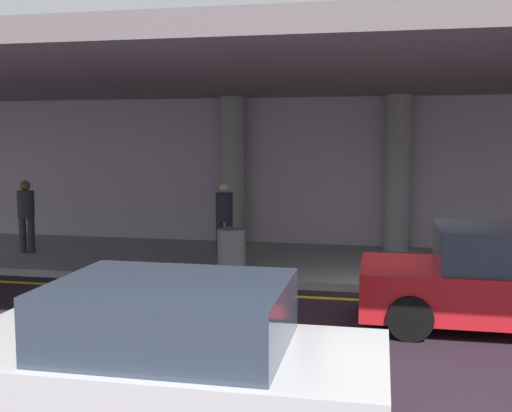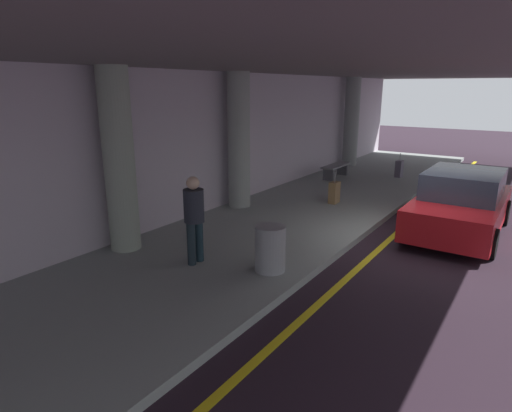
{
  "view_description": "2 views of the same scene",
  "coord_description": "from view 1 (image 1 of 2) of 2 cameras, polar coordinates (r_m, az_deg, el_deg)",
  "views": [
    {
      "loc": [
        -0.36,
        -10.14,
        2.78
      ],
      "look_at": [
        -2.92,
        2.39,
        1.39
      ],
      "focal_mm": 43.43,
      "sensor_mm": 36.0,
      "label": 1
    },
    {
      "loc": [
        -9.44,
        -2.2,
        3.4
      ],
      "look_at": [
        -2.57,
        2.46,
        1.09
      ],
      "focal_mm": 30.1,
      "sensor_mm": 36.0,
      "label": 2
    }
  ],
  "objects": [
    {
      "name": "ground_plane",
      "position": [
        10.52,
        13.25,
        -9.28
      ],
      "size": [
        60.0,
        60.0,
        0.0
      ],
      "primitive_type": "plane",
      "color": "#281C26"
    },
    {
      "name": "sidewalk",
      "position": [
        13.52,
        12.87,
        -5.49
      ],
      "size": [
        26.0,
        4.2,
        0.15
      ],
      "primitive_type": "cube",
      "color": "gray",
      "rests_on": "ground"
    },
    {
      "name": "lane_stripe_yellow",
      "position": [
        10.98,
        13.17,
        -8.6
      ],
      "size": [
        26.0,
        0.14,
        0.01
      ],
      "primitive_type": "cube",
      "color": "yellow",
      "rests_on": "ground"
    },
    {
      "name": "support_column_left_mid",
      "position": [
        15.38,
        -2.19,
        3.21
      ],
      "size": [
        0.61,
        0.61,
        3.65
      ],
      "primitive_type": "cylinder",
      "color": "gray",
      "rests_on": "sidewalk"
    },
    {
      "name": "support_column_center",
      "position": [
        14.94,
        12.91,
        2.97
      ],
      "size": [
        0.61,
        0.61,
        3.65
      ],
      "primitive_type": "cylinder",
      "color": "gray",
      "rests_on": "sidewalk"
    },
    {
      "name": "ceiling_overhang",
      "position": [
        12.8,
        13.35,
        11.29
      ],
      "size": [
        28.0,
        13.2,
        0.3
      ],
      "primitive_type": "cube",
      "color": "slate",
      "rests_on": "support_column_far_left"
    },
    {
      "name": "terminal_back_wall",
      "position": [
        15.52,
        12.85,
        2.81
      ],
      "size": [
        26.0,
        0.3,
        3.8
      ],
      "primitive_type": "cube",
      "color": "#BAADBC",
      "rests_on": "ground"
    },
    {
      "name": "car_red",
      "position": [
        9.83,
        21.95,
        -6.39
      ],
      "size": [
        4.1,
        1.92,
        1.5
      ],
      "rotation": [
        0.0,
        0.0,
        -0.01
      ],
      "color": "red",
      "rests_on": "ground"
    },
    {
      "name": "car_silver",
      "position": [
        5.92,
        -8.48,
        -14.31
      ],
      "size": [
        4.1,
        1.92,
        1.5
      ],
      "rotation": [
        0.0,
        0.0,
        0.07
      ],
      "color": "#BCBBBB",
      "rests_on": "ground"
    },
    {
      "name": "traveler_with_luggage",
      "position": [
        13.72,
        -2.94,
        -0.78
      ],
      "size": [
        0.38,
        0.38,
        1.68
      ],
      "rotation": [
        0.0,
        0.0,
        2.8
      ],
      "color": "#1A262D",
      "rests_on": "sidewalk"
    },
    {
      "name": "person_waiting_for_ride",
      "position": [
        15.21,
        -20.42,
        -0.47
      ],
      "size": [
        0.38,
        0.38,
        1.68
      ],
      "rotation": [
        0.0,
        0.0,
        3.73
      ],
      "color": "#2C3237",
      "rests_on": "sidewalk"
    },
    {
      "name": "suitcase_upright_primary",
      "position": [
        13.2,
        20.68,
        -4.31
      ],
      "size": [
        0.36,
        0.22,
        0.9
      ],
      "rotation": [
        0.0,
        0.0,
        0.21
      ],
      "color": "olive",
      "rests_on": "sidewalk"
    },
    {
      "name": "trash_bin_steel",
      "position": [
        12.37,
        -2.28,
        -4.06
      ],
      "size": [
        0.56,
        0.56,
        0.85
      ],
      "primitive_type": "cylinder",
      "color": "gray",
      "rests_on": "sidewalk"
    }
  ]
}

